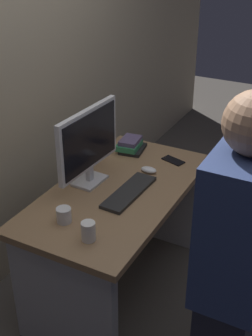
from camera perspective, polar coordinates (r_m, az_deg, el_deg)
ground_plane at (r=3.11m, az=-0.84°, el=-14.20°), size 9.00×9.00×0.00m
wall_back at (r=2.80m, az=-15.25°, el=15.01°), size 6.40×0.10×3.00m
desk at (r=2.79m, az=-0.91°, el=-6.68°), size 1.31×0.69×0.73m
office_chair at (r=2.57m, az=13.86°, el=-13.38°), size 0.52×0.52×0.94m
person_at_desk at (r=1.91m, az=12.97°, el=-14.08°), size 0.40×0.24×1.64m
monitor at (r=2.62m, az=-4.62°, el=3.13°), size 0.54×0.15×0.46m
keyboard at (r=2.62m, az=0.38°, el=-2.98°), size 0.43×0.15×0.02m
mouse at (r=2.83m, az=2.81°, el=-0.22°), size 0.06×0.10×0.03m
cup_near_keyboard at (r=2.25m, az=-4.66°, el=-7.77°), size 0.07×0.07×0.10m
cup_by_monitor at (r=2.39m, az=-7.66°, el=-5.77°), size 0.08×0.08×0.08m
book_stack at (r=3.09m, az=0.57°, el=2.84°), size 0.22×0.19×0.09m
cell_phone at (r=2.98m, az=5.83°, el=0.92°), size 0.11×0.16×0.01m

